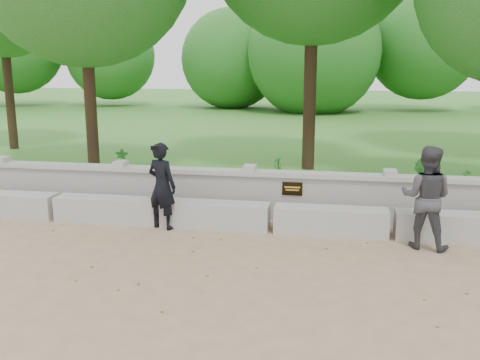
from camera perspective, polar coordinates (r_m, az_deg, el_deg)
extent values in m
plane|color=tan|center=(7.52, 1.66, -9.74)|extent=(80.00, 80.00, 0.00)
cube|color=#297021|center=(21.09, 7.28, 4.91)|extent=(40.00, 22.00, 0.25)
cube|color=#AEACA4|center=(10.96, -23.55, -2.42)|extent=(1.90, 0.45, 0.45)
cube|color=#AEACA4|center=(10.01, -13.94, -3.08)|extent=(1.90, 0.45, 0.45)
cube|color=#AEACA4|center=(9.39, -2.68, -3.75)|extent=(1.90, 0.45, 0.45)
cube|color=#AEACA4|center=(9.17, 9.64, -4.30)|extent=(1.90, 0.45, 0.45)
cube|color=#AEACA4|center=(9.38, 21.98, -4.66)|extent=(1.90, 0.45, 0.45)
cube|color=#A3A19A|center=(9.85, 3.90, -1.87)|extent=(12.50, 0.25, 0.82)
cube|color=#AEACA4|center=(9.75, 3.94, 0.69)|extent=(12.50, 0.35, 0.08)
cube|color=black|center=(9.64, 5.60, -0.94)|extent=(0.36, 0.02, 0.24)
imported|color=black|center=(9.30, -8.32, -0.63)|extent=(0.65, 0.53, 1.52)
cube|color=black|center=(8.88, -9.08, 3.39)|extent=(0.14, 0.07, 0.07)
imported|color=#3D3C41|center=(8.71, 19.24, -1.77)|extent=(0.93, 0.81, 1.61)
cylinder|color=#382619|center=(17.73, -23.46, 9.34)|extent=(0.26, 0.26, 3.89)
cylinder|color=#382619|center=(12.39, -15.73, 8.99)|extent=(0.26, 0.26, 3.89)
cylinder|color=#382619|center=(13.20, 7.50, 10.90)|extent=(0.31, 0.31, 4.53)
imported|color=#296C24|center=(13.00, -12.46, 1.95)|extent=(0.37, 0.32, 0.58)
imported|color=#296C24|center=(11.56, 18.78, 0.45)|extent=(0.44, 0.46, 0.65)
imported|color=#296C24|center=(10.77, 23.89, -0.89)|extent=(0.73, 0.73, 0.61)
imported|color=#296C24|center=(12.05, 4.06, 1.30)|extent=(0.37, 0.38, 0.54)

